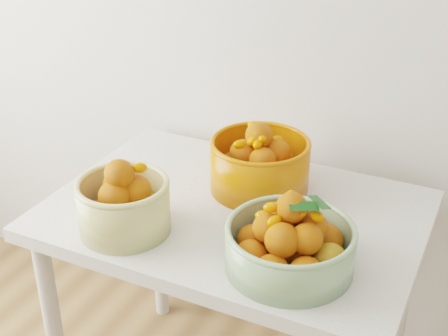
{
  "coord_description": "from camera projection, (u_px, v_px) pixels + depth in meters",
  "views": [
    {
      "loc": [
        0.4,
        0.29,
        1.64
      ],
      "look_at": [
        -0.19,
        1.51,
        0.92
      ],
      "focal_mm": 50.0,
      "sensor_mm": 36.0,
      "label": 1
    }
  ],
  "objects": [
    {
      "name": "table",
      "position": [
        234.0,
        238.0,
        1.74
      ],
      "size": [
        1.0,
        0.7,
        0.75
      ],
      "color": "silver",
      "rests_on": "ground"
    },
    {
      "name": "bowl_cream",
      "position": [
        124.0,
        203.0,
        1.57
      ],
      "size": [
        0.26,
        0.26,
        0.2
      ],
      "rotation": [
        0.0,
        0.0,
        0.12
      ],
      "color": "#CBC179",
      "rests_on": "table"
    },
    {
      "name": "bowl_green",
      "position": [
        290.0,
        244.0,
        1.43
      ],
      "size": [
        0.35,
        0.35,
        0.19
      ],
      "rotation": [
        0.0,
        0.0,
        -0.19
      ],
      "color": "#88AD7C",
      "rests_on": "table"
    },
    {
      "name": "bowl_orange",
      "position": [
        260.0,
        164.0,
        1.76
      ],
      "size": [
        0.32,
        0.32,
        0.2
      ],
      "rotation": [
        0.0,
        0.0,
        -0.14
      ],
      "color": "#CD5507",
      "rests_on": "table"
    }
  ]
}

